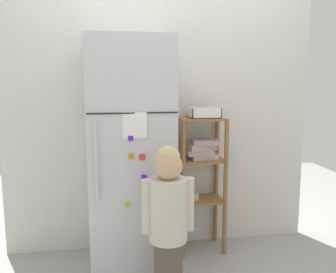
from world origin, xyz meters
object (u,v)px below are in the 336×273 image
object	(u,v)px
child_standing	(168,209)
pantry_shelf_unit	(201,166)
refrigerator	(130,156)
fruit_bin	(203,113)

from	to	relation	value
child_standing	pantry_shelf_unit	size ratio (longest dim) A/B	0.92
refrigerator	pantry_shelf_unit	bearing A→B (deg)	16.29
child_standing	fruit_bin	size ratio (longest dim) A/B	4.39
refrigerator	fruit_bin	world-z (taller)	refrigerator
pantry_shelf_unit	fruit_bin	world-z (taller)	fruit_bin
child_standing	pantry_shelf_unit	xyz separation A→B (m)	(0.39, 0.70, 0.09)
pantry_shelf_unit	child_standing	bearing A→B (deg)	-119.45
refrigerator	child_standing	size ratio (longest dim) A/B	1.67
refrigerator	pantry_shelf_unit	world-z (taller)	refrigerator
refrigerator	child_standing	bearing A→B (deg)	-69.64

